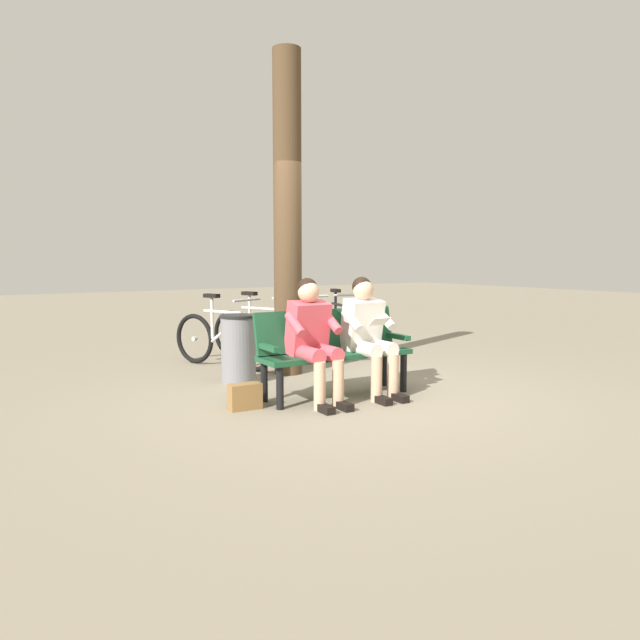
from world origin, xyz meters
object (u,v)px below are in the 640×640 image
at_px(person_companion, 313,334).
at_px(litter_bin, 238,349).
at_px(bench, 332,346).
at_px(tree_trunk, 288,215).
at_px(handbag, 245,396).
at_px(bicycle_green, 260,334).
at_px(bicycle_black, 223,339).
at_px(bicycle_silver, 298,332).
at_px(person_reading, 368,330).
at_px(bicycle_blue, 340,329).

relative_size(person_companion, litter_bin, 1.57).
bearing_deg(bench, person_companion, 27.21).
bearing_deg(litter_bin, tree_trunk, -166.62).
height_order(bench, handbag, bench).
xyz_separation_m(handbag, litter_bin, (-0.45, -1.08, 0.26)).
bearing_deg(handbag, litter_bin, -112.83).
xyz_separation_m(bench, tree_trunk, (-0.20, -1.23, 1.39)).
bearing_deg(bench, bicycle_green, -95.59).
xyz_separation_m(tree_trunk, bicycle_black, (0.50, -0.80, -1.53)).
height_order(person_companion, bicycle_silver, person_companion).
height_order(person_reading, bicycle_green, person_reading).
height_order(bench, litter_bin, bench).
height_order(person_reading, bicycle_silver, person_reading).
distance_m(bench, handbag, 1.07).
xyz_separation_m(tree_trunk, bicycle_silver, (-0.71, -0.94, -1.53)).
distance_m(bicycle_blue, bicycle_silver, 0.68).
height_order(bench, tree_trunk, tree_trunk).
relative_size(person_reading, bicycle_green, 0.77).
bearing_deg(person_reading, litter_bin, -52.13).
distance_m(tree_trunk, bicycle_silver, 1.94).
distance_m(person_companion, bicycle_black, 2.19).
height_order(litter_bin, bicycle_black, bicycle_black).
bearing_deg(handbag, bench, -178.31).
bearing_deg(handbag, person_companion, 170.06).
bearing_deg(bicycle_green, person_reading, -23.59).
xyz_separation_m(person_reading, bicycle_blue, (-1.29, -2.30, -0.31)).
height_order(bench, bicycle_black, bicycle_black).
bearing_deg(handbag, bicycle_black, -108.89).
xyz_separation_m(person_companion, handbag, (0.67, -0.12, -0.54)).
height_order(bench, person_companion, person_companion).
distance_m(person_reading, person_companion, 0.64).
relative_size(tree_trunk, bicycle_green, 2.41).
xyz_separation_m(bicycle_silver, bicycle_black, (1.21, 0.15, 0.00)).
bearing_deg(litter_bin, bicycle_blue, -153.39).
bearing_deg(person_companion, litter_bin, -76.67).
bearing_deg(person_companion, tree_trunk, -108.05).
distance_m(person_companion, bicycle_silver, 2.65).
height_order(handbag, bicycle_green, bicycle_green).
distance_m(bicycle_silver, bicycle_black, 1.22).
height_order(bicycle_blue, bicycle_green, same).
distance_m(person_companion, bicycle_green, 2.46).
height_order(bicycle_silver, bicycle_green, same).
bearing_deg(bench, bicycle_black, -78.68).
bearing_deg(litter_bin, bicycle_green, -127.23).
height_order(person_reading, bicycle_blue, person_reading).
height_order(person_companion, litter_bin, person_companion).
bearing_deg(bicycle_silver, bicycle_blue, 88.47).
bearing_deg(person_companion, handbag, -6.99).
bearing_deg(handbag, bicycle_blue, -140.36).
distance_m(person_companion, litter_bin, 1.25).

